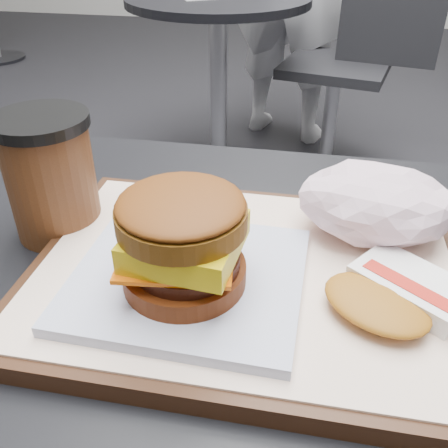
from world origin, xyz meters
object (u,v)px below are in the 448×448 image
crumpled_wrapper (376,203)px  coffee_cup (50,173)px  serving_tray (245,277)px  neighbor_table (218,50)px  customer_table (239,422)px  neighbor_chair (354,55)px  breakfast_sandwich (185,250)px  hash_brown (396,293)px

crumpled_wrapper → coffee_cup: (-0.31, -0.03, 0.01)m
serving_tray → neighbor_table: size_ratio=0.51×
customer_table → neighbor_chair: size_ratio=0.91×
neighbor_table → neighbor_chair: neighbor_chair is taller
crumpled_wrapper → customer_table: bearing=-141.2°
serving_tray → breakfast_sandwich: bearing=-141.0°
customer_table → coffee_cup: (-0.20, 0.06, 0.25)m
serving_tray → neighbor_chair: (0.19, 1.83, -0.27)m
hash_brown → neighbor_table: size_ratio=0.18×
neighbor_table → neighbor_chair: (0.54, 0.19, -0.04)m
hash_brown → crumpled_wrapper: 0.11m
customer_table → neighbor_chair: (0.19, 1.84, -0.07)m
crumpled_wrapper → neighbor_chair: bearing=87.6°
crumpled_wrapper → neighbor_table: (-0.46, 1.56, -0.27)m
customer_table → crumpled_wrapper: crumpled_wrapper is taller
customer_table → coffee_cup: size_ratio=6.37×
hash_brown → coffee_cup: coffee_cup is taller
serving_tray → neighbor_chair: size_ratio=0.43×
customer_table → breakfast_sandwich: size_ratio=4.12×
breakfast_sandwich → neighbor_chair: 1.90m
customer_table → neighbor_chair: bearing=84.2°
serving_tray → crumpled_wrapper: 0.14m
serving_tray → customer_table: bearing=-93.2°
serving_tray → crumpled_wrapper: bearing=35.4°
breakfast_sandwich → neighbor_chair: breakfast_sandwich is taller
neighbor_chair → breakfast_sandwich: bearing=-97.0°
hash_brown → crumpled_wrapper: crumpled_wrapper is taller
crumpled_wrapper → neighbor_chair: size_ratio=0.16×
hash_brown → neighbor_table: hash_brown is taller
coffee_cup → neighbor_table: (-0.15, 1.59, -0.29)m
serving_tray → coffee_cup: coffee_cup is taller
customer_table → hash_brown: 0.25m
serving_tray → neighbor_table: (-0.35, 1.64, -0.23)m
breakfast_sandwich → neighbor_table: size_ratio=0.26×
customer_table → breakfast_sandwich: (-0.04, -0.02, 0.24)m
customer_table → breakfast_sandwich: breakfast_sandwich is taller
serving_tray → neighbor_table: 1.69m
breakfast_sandwich → crumpled_wrapper: (0.16, 0.12, -0.01)m
serving_tray → crumpled_wrapper: (0.11, 0.08, 0.04)m
customer_table → serving_tray: (0.00, 0.01, 0.20)m
crumpled_wrapper → neighbor_chair: neighbor_chair is taller
customer_table → hash_brown: size_ratio=5.91×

